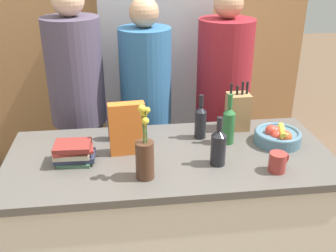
{
  "coord_description": "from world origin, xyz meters",
  "views": [
    {
      "loc": [
        -0.24,
        -1.78,
        1.89
      ],
      "look_at": [
        0.0,
        0.09,
        1.01
      ],
      "focal_mm": 42.0,
      "sensor_mm": 36.0,
      "label": 1
    }
  ],
  "objects_px": {
    "cereal_box": "(127,129)",
    "bottle_vinegar": "(200,121)",
    "refrigerator": "(154,71)",
    "bottle_wine": "(218,146)",
    "flower_vase": "(145,155)",
    "person_in_blue": "(146,105)",
    "knife_block": "(238,111)",
    "bottle_water": "(114,126)",
    "book_stack": "(74,153)",
    "person_in_red_tee": "(223,97)",
    "bottle_oil": "(229,124)",
    "fruit_bowl": "(278,136)",
    "person_at_sink": "(78,102)",
    "coffee_mug": "(278,162)"
  },
  "relations": [
    {
      "from": "book_stack",
      "to": "person_in_blue",
      "type": "relative_size",
      "value": 0.13
    },
    {
      "from": "book_stack",
      "to": "fruit_bowl",
      "type": "bearing_deg",
      "value": 3.83
    },
    {
      "from": "refrigerator",
      "to": "knife_block",
      "type": "distance_m",
      "value": 1.15
    },
    {
      "from": "coffee_mug",
      "to": "book_stack",
      "type": "bearing_deg",
      "value": 168.06
    },
    {
      "from": "knife_block",
      "to": "person_at_sink",
      "type": "relative_size",
      "value": 0.17
    },
    {
      "from": "refrigerator",
      "to": "bottle_wine",
      "type": "height_order",
      "value": "refrigerator"
    },
    {
      "from": "person_at_sink",
      "to": "refrigerator",
      "type": "bearing_deg",
      "value": 40.92
    },
    {
      "from": "refrigerator",
      "to": "bottle_oil",
      "type": "height_order",
      "value": "refrigerator"
    },
    {
      "from": "flower_vase",
      "to": "book_stack",
      "type": "relative_size",
      "value": 1.8
    },
    {
      "from": "cereal_box",
      "to": "person_at_sink",
      "type": "xyz_separation_m",
      "value": [
        -0.31,
        0.64,
        -0.08
      ]
    },
    {
      "from": "knife_block",
      "to": "bottle_water",
      "type": "xyz_separation_m",
      "value": [
        -0.72,
        -0.05,
        -0.03
      ]
    },
    {
      "from": "flower_vase",
      "to": "person_at_sink",
      "type": "distance_m",
      "value": 0.97
    },
    {
      "from": "bottle_water",
      "to": "person_in_blue",
      "type": "bearing_deg",
      "value": 65.87
    },
    {
      "from": "book_stack",
      "to": "person_in_blue",
      "type": "xyz_separation_m",
      "value": [
        0.42,
        0.71,
        -0.05
      ]
    },
    {
      "from": "fruit_bowl",
      "to": "person_in_blue",
      "type": "xyz_separation_m",
      "value": [
        -0.67,
        0.64,
        -0.04
      ]
    },
    {
      "from": "flower_vase",
      "to": "cereal_box",
      "type": "xyz_separation_m",
      "value": [
        -0.07,
        0.25,
        0.02
      ]
    },
    {
      "from": "refrigerator",
      "to": "bottle_oil",
      "type": "relative_size",
      "value": 6.61
    },
    {
      "from": "knife_block",
      "to": "book_stack",
      "type": "distance_m",
      "value": 0.97
    },
    {
      "from": "bottle_oil",
      "to": "bottle_water",
      "type": "xyz_separation_m",
      "value": [
        -0.62,
        0.12,
        -0.03
      ]
    },
    {
      "from": "fruit_bowl",
      "to": "coffee_mug",
      "type": "relative_size",
      "value": 2.18
    },
    {
      "from": "refrigerator",
      "to": "cereal_box",
      "type": "relative_size",
      "value": 6.72
    },
    {
      "from": "book_stack",
      "to": "bottle_vinegar",
      "type": "distance_m",
      "value": 0.71
    },
    {
      "from": "bottle_vinegar",
      "to": "person_at_sink",
      "type": "relative_size",
      "value": 0.15
    },
    {
      "from": "flower_vase",
      "to": "book_stack",
      "type": "bearing_deg",
      "value": 151.67
    },
    {
      "from": "fruit_bowl",
      "to": "cereal_box",
      "type": "height_order",
      "value": "cereal_box"
    },
    {
      "from": "cereal_box",
      "to": "person_in_red_tee",
      "type": "height_order",
      "value": "person_in_red_tee"
    },
    {
      "from": "person_in_blue",
      "to": "person_in_red_tee",
      "type": "relative_size",
      "value": 0.98
    },
    {
      "from": "bottle_water",
      "to": "person_in_red_tee",
      "type": "xyz_separation_m",
      "value": [
        0.76,
        0.52,
        -0.06
      ]
    },
    {
      "from": "refrigerator",
      "to": "person_in_red_tee",
      "type": "height_order",
      "value": "refrigerator"
    },
    {
      "from": "knife_block",
      "to": "flower_vase",
      "type": "distance_m",
      "value": 0.75
    },
    {
      "from": "refrigerator",
      "to": "bottle_wine",
      "type": "distance_m",
      "value": 1.49
    },
    {
      "from": "cereal_box",
      "to": "bottle_oil",
      "type": "relative_size",
      "value": 0.98
    },
    {
      "from": "bottle_vinegar",
      "to": "person_in_blue",
      "type": "bearing_deg",
      "value": 117.26
    },
    {
      "from": "person_at_sink",
      "to": "book_stack",
      "type": "bearing_deg",
      "value": -96.24
    },
    {
      "from": "knife_block",
      "to": "bottle_vinegar",
      "type": "height_order",
      "value": "knife_block"
    },
    {
      "from": "knife_block",
      "to": "flower_vase",
      "type": "bearing_deg",
      "value": -140.67
    },
    {
      "from": "cereal_box",
      "to": "flower_vase",
      "type": "bearing_deg",
      "value": -74.02
    },
    {
      "from": "person_in_red_tee",
      "to": "person_in_blue",
      "type": "bearing_deg",
      "value": 177.34
    },
    {
      "from": "refrigerator",
      "to": "knife_block",
      "type": "relative_size",
      "value": 6.38
    },
    {
      "from": "fruit_bowl",
      "to": "knife_block",
      "type": "xyz_separation_m",
      "value": [
        -0.17,
        0.22,
        0.07
      ]
    },
    {
      "from": "bottle_oil",
      "to": "person_in_red_tee",
      "type": "bearing_deg",
      "value": 77.97
    },
    {
      "from": "cereal_box",
      "to": "bottle_water",
      "type": "height_order",
      "value": "cereal_box"
    },
    {
      "from": "coffee_mug",
      "to": "person_at_sink",
      "type": "relative_size",
      "value": 0.07
    },
    {
      "from": "cereal_box",
      "to": "bottle_vinegar",
      "type": "height_order",
      "value": "cereal_box"
    },
    {
      "from": "fruit_bowl",
      "to": "bottle_wine",
      "type": "bearing_deg",
      "value": -154.71
    },
    {
      "from": "book_stack",
      "to": "bottle_oil",
      "type": "xyz_separation_m",
      "value": [
        0.82,
        0.11,
        0.06
      ]
    },
    {
      "from": "book_stack",
      "to": "bottle_wine",
      "type": "bearing_deg",
      "value": -8.53
    },
    {
      "from": "flower_vase",
      "to": "person_in_blue",
      "type": "height_order",
      "value": "person_in_blue"
    },
    {
      "from": "fruit_bowl",
      "to": "person_in_red_tee",
      "type": "relative_size",
      "value": 0.15
    },
    {
      "from": "cereal_box",
      "to": "book_stack",
      "type": "xyz_separation_m",
      "value": [
        -0.27,
        -0.07,
        -0.09
      ]
    }
  ]
}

